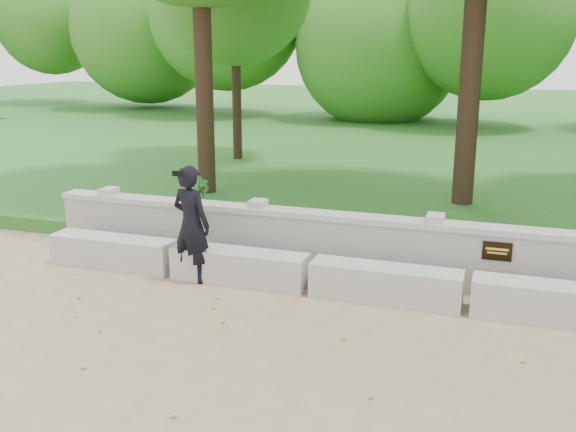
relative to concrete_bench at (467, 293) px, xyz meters
name	(u,v)px	position (x,y,z in m)	size (l,w,h in m)	color
ground	(451,385)	(0.00, -1.90, -0.22)	(80.00, 80.00, 0.00)	tan
lawn	(497,154)	(0.00, 12.10, -0.10)	(40.00, 22.00, 0.25)	#21611A
concrete_bench	(467,293)	(0.00, 0.00, 0.00)	(11.90, 0.45, 0.45)	#B6B3AC
parapet_wall	(472,257)	(0.00, 0.70, 0.24)	(12.50, 0.35, 0.90)	#ABA8A1
man_main	(191,224)	(-3.63, -0.15, 0.58)	(0.66, 0.61, 1.61)	black
shrub_a	(203,191)	(-5.04, 3.01, 0.29)	(0.28, 0.19, 0.53)	#2A7D2B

